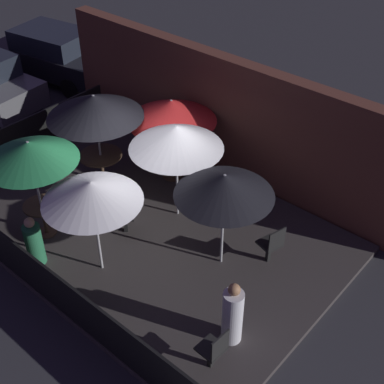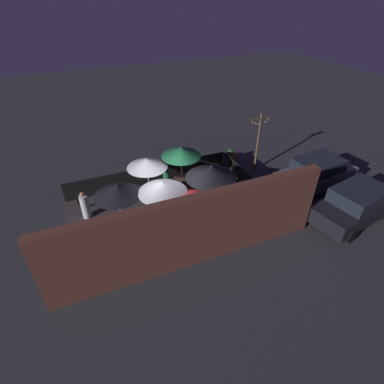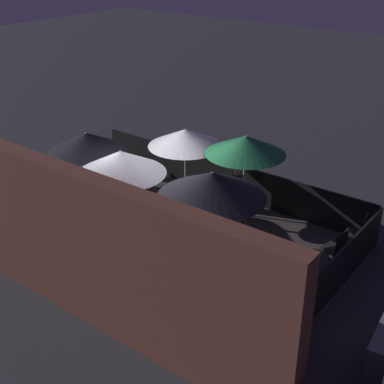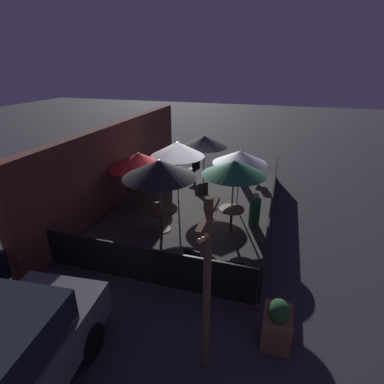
{
  "view_description": "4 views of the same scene",
  "coord_description": "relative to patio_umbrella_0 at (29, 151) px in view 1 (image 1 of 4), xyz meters",
  "views": [
    {
      "loc": [
        6.55,
        -5.87,
        7.67
      ],
      "look_at": [
        1.02,
        0.49,
        1.19
      ],
      "focal_mm": 50.0,
      "sensor_mm": 36.0,
      "label": 1
    },
    {
      "loc": [
        3.03,
        9.96,
        8.47
      ],
      "look_at": [
        -1.05,
        0.3,
        1.16
      ],
      "focal_mm": 28.0,
      "sensor_mm": 36.0,
      "label": 2
    },
    {
      "loc": [
        -7.12,
        8.07,
        6.45
      ],
      "look_at": [
        -0.7,
        -0.32,
        1.29
      ],
      "focal_mm": 50.0,
      "sensor_mm": 36.0,
      "label": 3
    },
    {
      "loc": [
        -9.24,
        -2.72,
        4.87
      ],
      "look_at": [
        -0.97,
        -0.19,
        1.12
      ],
      "focal_mm": 28.0,
      "sensor_mm": 36.0,
      "label": 4
    }
  ],
  "objects": [
    {
      "name": "patio_umbrella_4",
      "position": [
        1.65,
        0.08,
        -0.17
      ],
      "size": [
        1.82,
        1.82,
        2.09
      ],
      "color": "#B2B2B7",
      "rests_on": "patio_deck"
    },
    {
      "name": "dining_table_0",
      "position": [
        0.0,
        -0.0,
        -1.45
      ],
      "size": [
        0.75,
        0.75,
        0.76
      ],
      "color": "#4C3828",
      "rests_on": "patio_deck"
    },
    {
      "name": "dining_table_1",
      "position": [
        -0.53,
        2.05,
        -1.47
      ],
      "size": [
        0.99,
        0.99,
        0.72
      ],
      "color": "#4C3828",
      "rests_on": "patio_deck"
    },
    {
      "name": "fence_side_left",
      "position": [
        -2.89,
        1.53,
        -1.57
      ],
      "size": [
        0.05,
        5.16,
        0.95
      ],
      "color": "black",
      "rests_on": "patio_deck"
    },
    {
      "name": "parked_car_1",
      "position": [
        -6.01,
        4.91,
        -1.32
      ],
      "size": [
        4.37,
        2.4,
        1.62
      ],
      "rotation": [
        0.0,
        0.0,
        0.18
      ],
      "color": "black",
      "rests_on": "ground_plane"
    },
    {
      "name": "dining_table_2",
      "position": [
        0.61,
        3.27,
        -1.42
      ],
      "size": [
        0.95,
        0.95,
        0.77
      ],
      "color": "#4C3828",
      "rests_on": "patio_deck"
    },
    {
      "name": "patio_umbrella_3",
      "position": [
        1.65,
        2.28,
        -0.08
      ],
      "size": [
        1.93,
        1.93,
        2.22
      ],
      "color": "#B2B2B7",
      "rests_on": "patio_deck"
    },
    {
      "name": "patio_chair_3",
      "position": [
        4.04,
        2.36,
        -1.55
      ],
      "size": [
        0.49,
        0.49,
        0.91
      ],
      "rotation": [
        0.0,
        0.0,
        2.88
      ],
      "color": "black",
      "rests_on": "patio_deck"
    },
    {
      "name": "patio_umbrella_0",
      "position": [
        0.0,
        0.0,
        0.0
      ],
      "size": [
        1.84,
        1.84,
        2.26
      ],
      "color": "#B2B2B7",
      "rests_on": "patio_deck"
    },
    {
      "name": "patio_umbrella_5",
      "position": [
        3.3,
        1.74,
        -0.15
      ],
      "size": [
        1.84,
        1.84,
        2.11
      ],
      "color": "#B2B2B7",
      "rests_on": "patio_deck"
    },
    {
      "name": "fence_front",
      "position": [
        1.28,
        -1.11,
        -1.57
      ],
      "size": [
        8.23,
        0.05,
        0.95
      ],
      "color": "black",
      "rests_on": "patio_deck"
    },
    {
      "name": "patio_umbrella_1",
      "position": [
        -0.53,
        2.05,
        -0.06
      ],
      "size": [
        2.15,
        2.15,
        2.24
      ],
      "color": "#B2B2B7",
      "rests_on": "patio_deck"
    },
    {
      "name": "patio_deck",
      "position": [
        1.28,
        1.53,
        -2.1
      ],
      "size": [
        8.43,
        5.36,
        0.12
      ],
      "color": "#383333",
      "rests_on": "ground_plane"
    },
    {
      "name": "patron_0",
      "position": [
        0.56,
        -0.63,
        -1.55
      ],
      "size": [
        0.41,
        0.41,
        1.11
      ],
      "rotation": [
        0.0,
        0.0,
        4.94
      ],
      "color": "#236642",
      "rests_on": "patio_deck"
    },
    {
      "name": "ground_plane",
      "position": [
        1.28,
        1.53,
        -2.16
      ],
      "size": [
        60.0,
        60.0,
        0.0
      ],
      "primitive_type": "plane",
      "color": "#2D2D33"
    },
    {
      "name": "patio_chair_0",
      "position": [
        1.27,
        1.18,
        -1.55
      ],
      "size": [
        0.57,
        0.57,
        0.9
      ],
      "rotation": [
        0.0,
        0.0,
        -2.39
      ],
      "color": "black",
      "rests_on": "patio_deck"
    },
    {
      "name": "patron_1",
      "position": [
        4.57,
        0.42,
        -1.45
      ],
      "size": [
        0.47,
        0.47,
        1.3
      ],
      "rotation": [
        0.0,
        0.0,
        3.57
      ],
      "color": "silver",
      "rests_on": "patio_deck"
    },
    {
      "name": "patio_chair_1",
      "position": [
        4.72,
        -0.24,
        -1.55
      ],
      "size": [
        0.42,
        0.42,
        0.9
      ],
      "rotation": [
        0.0,
        0.0,
        3.09
      ],
      "color": "black",
      "rests_on": "patio_deck"
    },
    {
      "name": "patio_umbrella_2",
      "position": [
        0.61,
        3.27,
        -0.27
      ],
      "size": [
        2.04,
        2.04,
        2.03
      ],
      "color": "#B2B2B7",
      "rests_on": "patio_deck"
    },
    {
      "name": "building_wall",
      "position": [
        1.28,
        4.44,
        -0.69
      ],
      "size": [
        10.03,
        0.36,
        2.94
      ],
      "color": "brown",
      "rests_on": "ground_plane"
    }
  ]
}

